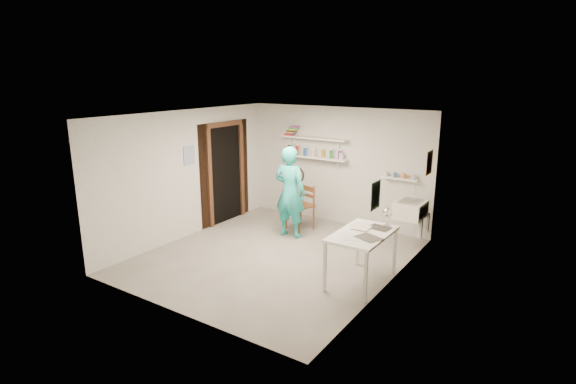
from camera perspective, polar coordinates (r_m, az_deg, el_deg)
The scene contains 27 objects.
floor at distance 7.78m, azimuth -1.64°, elevation -8.20°, with size 4.00×4.50×0.02m, color slate.
ceiling at distance 7.20m, azimuth -1.78°, elevation 9.85°, with size 4.00×4.50×0.02m, color silver.
wall_back at distance 9.29m, azimuth 6.33°, elevation 3.32°, with size 4.00×0.02×2.40m, color silver.
wall_front at distance 5.77m, azimuth -14.73°, elevation -4.14°, with size 4.00×0.02×2.40m, color silver.
wall_left at distance 8.68m, azimuth -12.64°, elevation 2.25°, with size 0.02×4.50×2.40m, color silver.
wall_right at distance 6.49m, azimuth 12.99°, elevation -1.94°, with size 0.02×4.50×2.40m, color silver.
doorway_recess at distance 9.45m, azimuth -7.94°, elevation 2.22°, with size 0.02×0.90×2.00m, color black.
corridor_box at distance 9.91m, azimuth -11.05°, elevation 2.97°, with size 1.40×1.50×2.10m, color brown.
door_lintel at distance 9.27m, azimuth -8.07°, elevation 8.56°, with size 0.06×1.05×0.10m, color brown.
door_jamb_near at distance 9.08m, azimuth -9.92°, elevation 1.63°, with size 0.06×0.10×2.00m, color brown.
door_jamb_far at distance 9.81m, azimuth -5.93°, elevation 2.74°, with size 0.06×0.10×2.00m, color brown.
shelf_lower at distance 9.39m, azimuth 3.27°, elevation 4.43°, with size 1.50×0.22×0.03m, color white.
shelf_upper at distance 9.32m, azimuth 3.31°, elevation 6.85°, with size 1.50×0.22×0.03m, color white.
ledge_shelf at distance 8.71m, azimuth 13.97°, elevation 1.67°, with size 0.70×0.14×0.03m, color white.
poster_left at distance 8.63m, azimuth -12.43°, elevation 4.56°, with size 0.01×0.28×0.36m, color #334C7F.
poster_right_a at distance 8.09m, azimuth 17.51°, elevation 3.56°, with size 0.01×0.34×0.42m, color #995933.
poster_right_b at distance 5.93m, azimuth 11.07°, elevation -0.41°, with size 0.01×0.30×0.38m, color #3F724C.
belfast_sink at distance 8.26m, azimuth 15.29°, elevation -2.13°, with size 0.48×0.60×0.30m, color white.
man at distance 8.45m, azimuth 0.26°, elevation -0.02°, with size 0.64×0.42×1.75m, color #22AEA7.
wall_clock at distance 8.55m, azimuth 1.11°, elevation 2.18°, with size 0.31×0.31×0.04m, color beige.
wooden_chair at distance 8.95m, azimuth 1.54°, elevation -1.71°, with size 0.46×0.44×0.98m, color brown.
work_table at distance 6.79m, azimuth 9.30°, elevation -8.24°, with size 0.71×1.18×0.78m, color white.
desk_lamp at distance 6.93m, azimuth 12.58°, elevation -2.56°, with size 0.15×0.15×0.15m, color silver.
spray_cans at distance 9.37m, azimuth 3.28°, elevation 5.04°, with size 1.26×0.06×0.17m.
book_stack at distance 9.59m, azimuth 0.50°, elevation 7.77°, with size 0.30×0.14×0.20m.
ledge_pots at distance 8.70m, azimuth 13.99°, elevation 2.06°, with size 0.48×0.07×0.09m.
papers at distance 6.65m, azimuth 9.44°, elevation -5.05°, with size 0.30×0.22×0.02m.
Camera 1 is at (4.13, -5.86, 3.01)m, focal length 28.00 mm.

